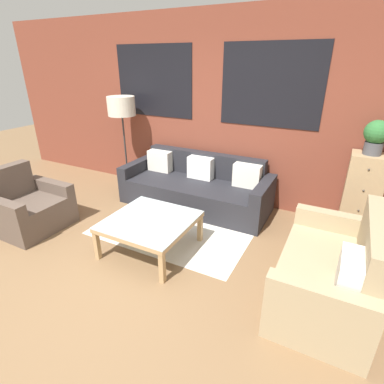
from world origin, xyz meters
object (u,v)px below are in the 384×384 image
coffee_table (150,223)px  floor_lamp (122,109)px  settee_vintage (331,274)px  potted_plant (376,136)px  armchair_corner (29,208)px  drawer_cabinet (361,195)px  couch_dark (196,188)px

coffee_table → floor_lamp: 2.29m
settee_vintage → coffee_table: bearing=-178.1°
potted_plant → armchair_corner: bearing=-154.4°
armchair_corner → coffee_table: 1.80m
coffee_table → potted_plant: 2.85m
armchair_corner → drawer_cabinet: 4.38m
drawer_cabinet → coffee_table: bearing=-144.0°
settee_vintage → potted_plant: potted_plant is taller
floor_lamp → potted_plant: 3.65m
settee_vintage → drawer_cabinet: (0.20, 1.51, 0.23)m
couch_dark → armchair_corner: (-1.70, -1.66, -0.00)m
couch_dark → drawer_cabinet: drawer_cabinet is taller
armchair_corner → settee_vintage: bearing=5.7°
armchair_corner → drawer_cabinet: drawer_cabinet is taller
couch_dark → coffee_table: (0.07, -1.35, 0.07)m
floor_lamp → drawer_cabinet: (3.65, 0.16, -0.84)m
settee_vintage → potted_plant: 1.82m
armchair_corner → floor_lamp: (0.30, 1.73, 1.11)m
couch_dark → coffee_table: size_ratio=2.39×
couch_dark → floor_lamp: bearing=177.4°
drawer_cabinet → couch_dark: bearing=-174.3°
settee_vintage → floor_lamp: 3.85m
drawer_cabinet → potted_plant: bearing=90.0°
couch_dark → drawer_cabinet: (2.24, 0.22, 0.26)m
coffee_table → floor_lamp: floor_lamp is taller
couch_dark → floor_lamp: floor_lamp is taller
settee_vintage → couch_dark: bearing=147.7°
floor_lamp → potted_plant: floor_lamp is taller
settee_vintage → floor_lamp: floor_lamp is taller
couch_dark → potted_plant: (2.24, 0.22, 1.02)m
couch_dark → floor_lamp: 1.79m
couch_dark → settee_vintage: bearing=-32.3°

